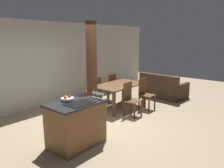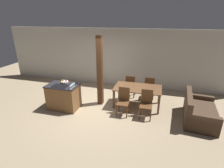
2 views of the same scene
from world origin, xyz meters
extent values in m
plane|color=#9E896B|center=(0.00, 0.00, 0.00)|extent=(16.00, 16.00, 0.00)
cube|color=beige|center=(0.00, 2.62, 1.35)|extent=(11.20, 0.08, 2.70)
cube|color=brown|center=(-1.10, -0.26, 0.44)|extent=(1.07, 0.71, 0.88)
cube|color=#232328|center=(-1.10, -0.26, 0.90)|extent=(1.11, 0.75, 0.04)
cube|color=black|center=(-1.10, -0.40, 0.92)|extent=(0.56, 0.40, 0.01)
cylinder|color=silver|center=(-1.13, -0.05, 0.95)|extent=(0.27, 0.27, 0.05)
sphere|color=red|center=(-1.07, -0.05, 1.00)|extent=(0.06, 0.06, 0.06)
sphere|color=gold|center=(-1.19, -0.06, 1.00)|extent=(0.08, 0.08, 0.08)
cylinder|color=silver|center=(-0.62, -0.56, 0.93)|extent=(0.06, 0.06, 0.00)
cylinder|color=silver|center=(-0.62, -0.56, 0.98)|extent=(0.01, 0.01, 0.09)
cone|color=silver|center=(-0.62, -0.56, 1.05)|extent=(0.07, 0.07, 0.06)
cylinder|color=silver|center=(-0.62, -0.48, 0.93)|extent=(0.06, 0.06, 0.00)
cylinder|color=silver|center=(-0.62, -0.48, 0.98)|extent=(0.01, 0.01, 0.09)
cone|color=silver|center=(-0.62, -0.48, 1.05)|extent=(0.07, 0.07, 0.06)
cylinder|color=silver|center=(-0.62, -0.39, 0.93)|extent=(0.06, 0.06, 0.00)
cylinder|color=silver|center=(-0.62, -0.39, 0.98)|extent=(0.01, 0.01, 0.09)
cone|color=silver|center=(-0.62, -0.39, 1.05)|extent=(0.07, 0.07, 0.06)
cylinder|color=silver|center=(-0.62, -0.30, 0.93)|extent=(0.06, 0.06, 0.00)
cylinder|color=silver|center=(-0.62, -0.30, 0.98)|extent=(0.01, 0.01, 0.09)
cone|color=silver|center=(-0.62, -0.30, 1.05)|extent=(0.07, 0.07, 0.06)
cube|color=brown|center=(1.47, 0.63, 0.73)|extent=(1.72, 1.00, 0.03)
cube|color=brown|center=(0.67, 0.19, 0.36)|extent=(0.07, 0.07, 0.71)
cube|color=brown|center=(2.26, 0.19, 0.36)|extent=(0.07, 0.07, 0.71)
cube|color=brown|center=(0.67, 1.06, 0.36)|extent=(0.07, 0.07, 0.71)
cube|color=brown|center=(2.26, 1.06, 0.36)|extent=(0.07, 0.07, 0.71)
cube|color=brown|center=(1.08, -0.17, 0.44)|extent=(0.40, 0.40, 0.02)
cube|color=brown|center=(1.08, 0.02, 0.70)|extent=(0.38, 0.02, 0.50)
cube|color=brown|center=(0.90, -0.35, 0.22)|extent=(0.04, 0.04, 0.43)
cube|color=brown|center=(1.26, -0.35, 0.22)|extent=(0.04, 0.04, 0.43)
cube|color=brown|center=(0.90, 0.00, 0.22)|extent=(0.04, 0.04, 0.43)
cube|color=brown|center=(1.26, 0.00, 0.22)|extent=(0.04, 0.04, 0.43)
cube|color=brown|center=(1.86, -0.17, 0.44)|extent=(0.40, 0.40, 0.02)
cube|color=brown|center=(1.86, 0.02, 0.70)|extent=(0.38, 0.02, 0.50)
cube|color=brown|center=(1.68, -0.35, 0.22)|extent=(0.04, 0.04, 0.43)
cube|color=brown|center=(2.03, -0.35, 0.22)|extent=(0.04, 0.04, 0.43)
cube|color=brown|center=(1.68, 0.00, 0.22)|extent=(0.04, 0.04, 0.43)
cube|color=brown|center=(2.03, 0.00, 0.22)|extent=(0.04, 0.04, 0.43)
cube|color=brown|center=(1.08, 1.42, 0.44)|extent=(0.40, 0.40, 0.02)
cube|color=brown|center=(1.08, 1.23, 0.70)|extent=(0.38, 0.02, 0.50)
cube|color=brown|center=(1.26, 1.60, 0.22)|extent=(0.04, 0.04, 0.43)
cube|color=brown|center=(0.90, 1.60, 0.22)|extent=(0.04, 0.04, 0.43)
cube|color=brown|center=(1.26, 1.25, 0.22)|extent=(0.04, 0.04, 0.43)
cube|color=brown|center=(0.90, 1.25, 0.22)|extent=(0.04, 0.04, 0.43)
cube|color=brown|center=(1.86, 1.42, 0.44)|extent=(0.40, 0.40, 0.02)
cube|color=brown|center=(1.86, 1.23, 0.70)|extent=(0.38, 0.02, 0.50)
cube|color=brown|center=(2.03, 1.60, 0.22)|extent=(0.04, 0.04, 0.43)
cube|color=brown|center=(1.68, 1.60, 0.22)|extent=(0.04, 0.04, 0.43)
cube|color=brown|center=(2.03, 1.25, 0.22)|extent=(0.04, 0.04, 0.43)
cube|color=brown|center=(1.68, 1.25, 0.22)|extent=(0.04, 0.04, 0.43)
cube|color=#473323|center=(3.56, 0.13, 0.23)|extent=(1.08, 1.68, 0.46)
cube|color=#473323|center=(3.18, 0.16, 0.67)|extent=(0.31, 1.61, 0.42)
cube|color=#473323|center=(3.50, -0.60, 0.30)|extent=(0.94, 0.23, 0.60)
cube|color=#473323|center=(3.63, 0.86, 0.30)|extent=(0.94, 0.23, 0.60)
cube|color=#4C2D19|center=(0.07, 0.44, 1.30)|extent=(0.19, 0.19, 2.60)
camera|label=1|loc=(-3.86, -3.51, 2.19)|focal=35.00mm
camera|label=2|loc=(2.12, -5.36, 3.18)|focal=28.00mm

